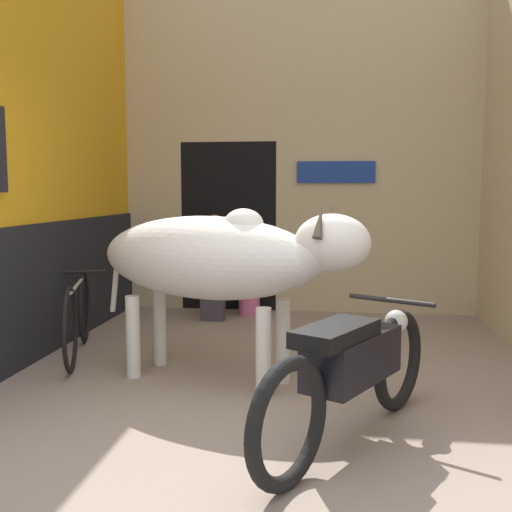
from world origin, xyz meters
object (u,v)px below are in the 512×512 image
cow (219,259)px  bicycle (78,316)px  plastic_stool (249,293)px  shopkeeper_seated (215,264)px  motorcycle_near (352,368)px

cow → bicycle: 1.60m
cow → plastic_stool: bearing=93.0°
cow → shopkeeper_seated: cow is taller
shopkeeper_seated → plastic_stool: (0.36, 0.25, -0.38)m
cow → plastic_stool: (-0.13, 2.47, -0.70)m
cow → shopkeeper_seated: 2.30m
motorcycle_near → plastic_stool: motorcycle_near is taller
bicycle → shopkeeper_seated: 1.92m
motorcycle_near → plastic_stool: bearing=107.5°
cow → plastic_stool: 2.57m
motorcycle_near → shopkeeper_seated: (-1.46, 3.23, 0.18)m
shopkeeper_seated → plastic_stool: 0.58m
motorcycle_near → shopkeeper_seated: size_ratio=1.52×
plastic_stool → cow: bearing=-87.0°
plastic_stool → shopkeeper_seated: bearing=-145.6°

